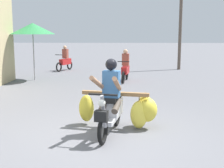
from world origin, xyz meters
TOP-DOWN VIEW (x-y plane):
  - ground_plane at (0.00, 0.00)m, footprint 120.00×120.00m
  - motorbike_main_loaded at (0.36, 0.59)m, footprint 1.83×1.75m
  - motorbike_distant_ahead_left at (-2.87, 11.20)m, footprint 0.77×1.53m
  - motorbike_distant_ahead_right at (0.49, 7.42)m, footprint 0.53×1.61m
  - market_umbrella_near_shop at (-3.57, 7.57)m, footprint 1.93×1.93m
  - utility_pole at (3.64, 11.94)m, footprint 0.18×0.18m

SIDE VIEW (x-z plane):
  - ground_plane at x=0.00m, z-range 0.00..0.00m
  - motorbike_main_loaded at x=0.36m, z-range -0.26..1.32m
  - motorbike_distant_ahead_left at x=-2.87m, z-range -0.13..1.27m
  - motorbike_distant_ahead_right at x=0.49m, z-range -0.13..1.27m
  - market_umbrella_near_shop at x=-3.57m, z-range 1.02..3.54m
  - utility_pole at x=3.64m, z-range 0.00..5.76m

